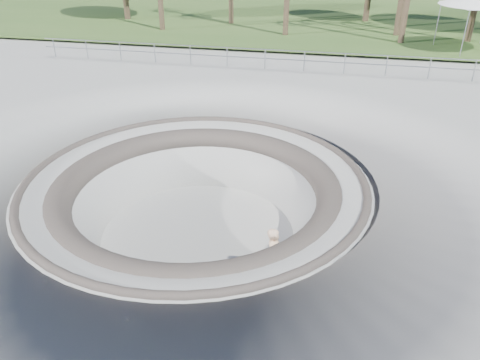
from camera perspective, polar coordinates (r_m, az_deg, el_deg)
The scene contains 7 objects.
ground at distance 14.00m, azimuth -5.43°, elevation 0.06°, with size 180.00×180.00×0.00m, color #A2A29D.
skate_bowl at distance 14.95m, azimuth -5.11°, elevation -6.12°, with size 14.00×14.00×4.10m.
grass_strip at distance 46.29m, azimuth 8.03°, elevation 20.24°, with size 180.00×36.00×0.12m.
distant_hills at distance 70.19m, azimuth 12.71°, elevation 16.58°, with size 103.20×45.00×28.60m.
safety_railing at distance 24.73m, azimuth 3.08°, elevation 14.52°, with size 25.00×0.06×1.03m.
skateboard at distance 12.97m, azimuth 4.04°, elevation -12.30°, with size 0.92×0.39×0.09m.
skater at distance 12.42m, azimuth 4.18°, elevation -9.26°, with size 0.62×0.41×1.70m, color beige.
Camera 1 is at (3.96, -11.68, 6.63)m, focal length 35.00 mm.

